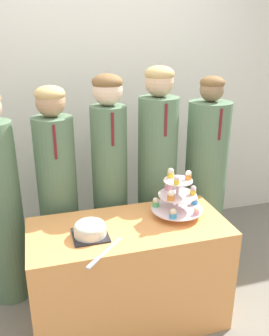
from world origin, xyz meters
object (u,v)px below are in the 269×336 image
object	(u,v)px
student_0	(1,206)
student_1	(58,197)
cake_knife	(99,257)
round_cake	(90,229)
student_3	(157,180)
student_4	(205,182)
cupcake_stand	(177,196)
student_2	(110,185)

from	to	relation	value
student_0	student_1	bearing A→B (deg)	-0.00
cake_knife	round_cake	bearing A→B (deg)	47.15
round_cake	cake_knife	world-z (taller)	round_cake
student_3	student_4	bearing A→B (deg)	0.00
cake_knife	student_1	world-z (taller)	student_1
student_3	cake_knife	bearing A→B (deg)	-127.63
cupcake_stand	student_2	xyz separation A→B (m)	(-0.33, 0.43, -0.06)
round_cake	cupcake_stand	bearing A→B (deg)	10.00
student_4	student_3	bearing A→B (deg)	-180.00
cake_knife	student_0	distance (m)	0.92
round_cake	cupcake_stand	distance (m)	0.58
round_cake	student_1	xyz separation A→B (m)	(-0.14, 0.53, -0.03)
student_2	student_1	bearing A→B (deg)	180.00
round_cake	student_2	world-z (taller)	student_2
round_cake	student_2	bearing A→B (deg)	66.21
student_2	cake_knife	bearing A→B (deg)	-106.57
round_cake	student_4	xyz separation A→B (m)	(0.99, 0.53, -0.04)
cake_knife	cupcake_stand	distance (m)	0.66
student_1	student_2	world-z (taller)	student_2
student_1	student_4	world-z (taller)	student_4
student_2	student_4	distance (m)	0.76
student_0	student_1	size ratio (longest dim) A/B	0.99
student_1	student_2	xyz separation A→B (m)	(0.37, -0.00, 0.05)
cake_knife	student_3	size ratio (longest dim) A/B	0.15
student_2	student_3	xyz separation A→B (m)	(0.36, 0.00, -0.00)
student_1	student_2	distance (m)	0.37
round_cake	student_0	distance (m)	0.74
round_cake	cake_knife	distance (m)	0.23
student_3	student_4	xyz separation A→B (m)	(0.40, 0.00, -0.06)
student_2	student_3	bearing A→B (deg)	0.00
student_3	student_1	bearing A→B (deg)	-180.00
cake_knife	student_3	bearing A→B (deg)	6.99
student_0	student_2	distance (m)	0.75
student_4	student_2	bearing A→B (deg)	-180.00
student_0	round_cake	bearing A→B (deg)	-45.71
round_cake	student_2	distance (m)	0.58
cake_knife	student_1	bearing A→B (deg)	55.53
student_0	student_3	bearing A→B (deg)	0.00
student_0	student_1	world-z (taller)	student_1
student_0	student_1	distance (m)	0.38
round_cake	student_1	distance (m)	0.55
student_2	round_cake	bearing A→B (deg)	-113.79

